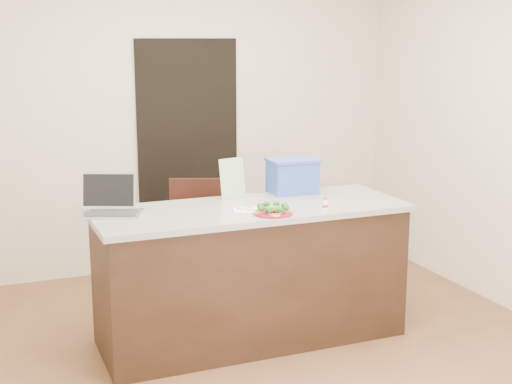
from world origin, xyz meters
name	(u,v)px	position (x,y,z in m)	size (l,w,h in m)	color
ground	(265,352)	(0.00, 0.00, 0.00)	(4.00, 4.00, 0.00)	brown
room_shell	(266,102)	(0.00, 0.00, 1.62)	(4.00, 4.00, 4.00)	white
doorway	(188,155)	(0.10, 1.98, 1.00)	(0.90, 0.02, 2.00)	black
island	(251,273)	(0.00, 0.25, 0.46)	(2.06, 0.76, 0.92)	black
plate	(273,213)	(0.05, 0.00, 0.93)	(0.25, 0.25, 0.02)	maroon
meatballs	(273,209)	(0.05, 0.00, 0.95)	(0.10, 0.09, 0.04)	olive
broccoli	(273,207)	(0.05, 0.00, 0.97)	(0.21, 0.21, 0.04)	#134813
pepper_rings	(273,211)	(0.05, 0.00, 0.94)	(0.24, 0.24, 0.01)	yellow
napkin	(246,210)	(-0.06, 0.17, 0.92)	(0.16, 0.16, 0.01)	white
fork	(243,209)	(-0.08, 0.18, 0.93)	(0.08, 0.13, 0.00)	silver
knife	(251,209)	(-0.03, 0.16, 0.93)	(0.07, 0.18, 0.01)	white
yogurt_bottle	(325,205)	(0.41, -0.01, 0.95)	(0.04, 0.04, 0.08)	white
laptop	(111,202)	(-0.88, 0.43, 0.99)	(0.42, 0.40, 0.25)	#A8A9AD
leaflet	(232,178)	(-0.02, 0.54, 1.06)	(0.19, 0.00, 0.28)	silver
blue_box	(292,176)	(0.43, 0.54, 1.04)	(0.35, 0.25, 0.25)	#314EB3
chair	(201,233)	(-0.08, 1.07, 0.54)	(0.55, 0.56, 0.95)	#371710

